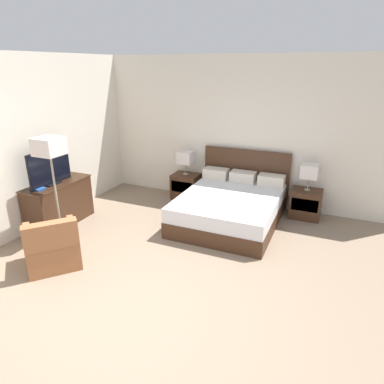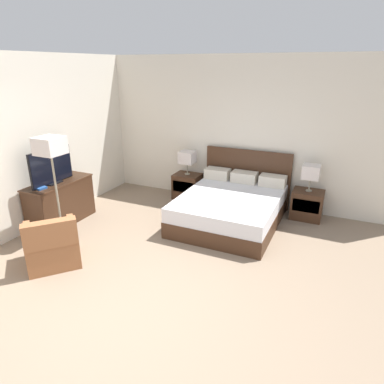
% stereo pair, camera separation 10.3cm
% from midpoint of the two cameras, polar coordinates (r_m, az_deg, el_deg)
% --- Properties ---
extents(ground_plane, '(11.60, 11.60, 0.00)m').
position_cam_midpoint_polar(ground_plane, '(4.21, -10.48, -19.38)').
color(ground_plane, '#84705B').
extents(wall_back, '(6.60, 0.06, 2.87)m').
position_cam_midpoint_polar(wall_back, '(6.88, 7.64, 9.92)').
color(wall_back, silver).
rests_on(wall_back, ground).
extents(wall_left, '(0.06, 5.67, 2.87)m').
position_cam_midpoint_polar(wall_left, '(6.44, -23.31, 7.72)').
color(wall_left, silver).
rests_on(wall_left, ground).
extents(bed, '(1.72, 2.06, 1.12)m').
position_cam_midpoint_polar(bed, '(6.17, 7.05, -2.41)').
color(bed, '#422819').
rests_on(bed, ground).
extents(nightstand_left, '(0.54, 0.44, 0.53)m').
position_cam_midpoint_polar(nightstand_left, '(7.22, -0.36, 0.97)').
color(nightstand_left, '#422819').
rests_on(nightstand_left, ground).
extents(nightstand_right, '(0.54, 0.44, 0.53)m').
position_cam_midpoint_polar(nightstand_right, '(6.63, 19.03, -2.00)').
color(nightstand_right, '#422819').
rests_on(nightstand_right, ground).
extents(table_lamp_left, '(0.30, 0.30, 0.49)m').
position_cam_midpoint_polar(table_lamp_left, '(7.03, -0.37, 5.78)').
color(table_lamp_left, gray).
rests_on(table_lamp_left, nightstand_left).
extents(table_lamp_right, '(0.30, 0.30, 0.49)m').
position_cam_midpoint_polar(table_lamp_right, '(6.43, 19.67, 3.16)').
color(table_lamp_right, gray).
rests_on(table_lamp_right, nightstand_right).
extents(dresser, '(0.50, 1.23, 0.77)m').
position_cam_midpoint_polar(dresser, '(6.47, -20.64, -1.53)').
color(dresser, '#422819').
rests_on(dresser, ground).
extents(tv, '(0.18, 0.88, 0.60)m').
position_cam_midpoint_polar(tv, '(6.20, -21.96, 3.89)').
color(tv, black).
rests_on(tv, dresser).
extents(book_red_cover, '(0.21, 0.17, 0.03)m').
position_cam_midpoint_polar(book_red_cover, '(6.09, -23.62, 0.66)').
color(book_red_cover, '#234C8E').
rests_on(book_red_cover, dresser).
extents(armchair_by_window, '(0.97, 0.97, 0.76)m').
position_cam_midpoint_polar(armchair_by_window, '(5.22, -21.72, -8.36)').
color(armchair_by_window, '#935B38').
rests_on(armchair_by_window, ground).
extents(floor_lamp, '(0.37, 0.37, 1.68)m').
position_cam_midpoint_polar(floor_lamp, '(5.53, -21.98, 6.13)').
color(floor_lamp, gray).
rests_on(floor_lamp, ground).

